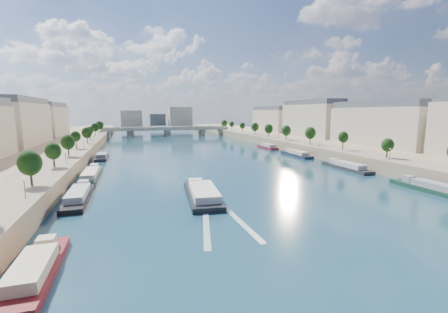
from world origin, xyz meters
TOP-DOWN VIEW (x-y plane):
  - ground at (0.00, 100.00)m, footprint 700.00×700.00m
  - quay_left at (-72.00, 100.00)m, footprint 44.00×520.00m
  - quay_right at (72.00, 100.00)m, footprint 44.00×520.00m
  - pave_left at (-57.00, 100.00)m, footprint 14.00×520.00m
  - pave_right at (57.00, 100.00)m, footprint 14.00×520.00m
  - trees_left at (-55.00, 102.00)m, footprint 4.80×268.80m
  - trees_right at (55.00, 110.00)m, footprint 4.80×268.80m
  - lamps_left at (-52.50, 90.00)m, footprint 0.36×200.36m
  - lamps_right at (52.50, 105.00)m, footprint 0.36×200.36m
  - buildings_right at (85.00, 112.00)m, footprint 16.00×226.00m
  - skyline at (3.19, 319.52)m, footprint 79.00×42.00m
  - bridge at (0.00, 239.67)m, footprint 112.00×12.00m
  - tour_barge at (-15.70, 37.41)m, footprint 10.10×26.69m
  - wake at (-15.70, 20.77)m, footprint 10.74×26.02m
  - moored_barges_left at (-45.50, 44.47)m, footprint 5.00×157.10m
  - moored_barges_right at (45.50, 55.64)m, footprint 5.00×159.70m

SIDE VIEW (x-z plane):
  - ground at x=0.00m, z-range 0.00..0.00m
  - wake at x=-15.70m, z-range 0.00..0.04m
  - moored_barges_left at x=-45.50m, z-range -0.96..2.64m
  - moored_barges_right at x=45.50m, z-range -0.96..2.64m
  - tour_barge at x=-15.70m, z-range -0.88..2.78m
  - quay_left at x=-72.00m, z-range 0.00..5.00m
  - quay_right at x=72.00m, z-range 0.00..5.00m
  - pave_left at x=-57.00m, z-range 5.00..5.10m
  - pave_right at x=57.00m, z-range 5.00..5.10m
  - bridge at x=0.00m, z-range 1.01..9.16m
  - lamps_left at x=-52.50m, z-range 5.64..9.92m
  - lamps_right at x=52.50m, z-range 5.64..9.92m
  - trees_left at x=-55.00m, z-range 6.35..14.61m
  - trees_right at x=55.00m, z-range 6.35..14.61m
  - skyline at x=3.19m, z-range 3.66..25.66m
  - buildings_right at x=85.00m, z-range 4.85..28.05m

